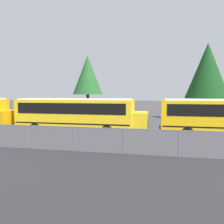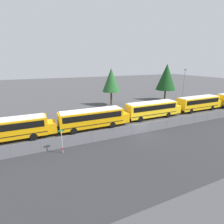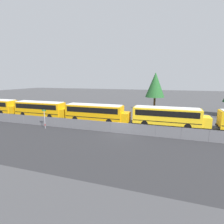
# 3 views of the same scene
# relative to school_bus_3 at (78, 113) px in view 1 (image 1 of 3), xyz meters

# --- Properties ---
(school_bus_3) EXTENTS (11.38, 2.55, 3.08)m
(school_bus_3) POSITION_rel_school_bus_3_xyz_m (0.00, 0.00, 0.00)
(school_bus_3) COLOR yellow
(school_bus_3) RESTS_ON ground_plane
(tree_0) EXTENTS (4.21, 4.21, 8.87)m
(tree_0) POSITION_rel_school_bus_3_xyz_m (-3.03, 12.25, 4.26)
(tree_0) COLOR #51381E
(tree_0) RESTS_ON ground_plane
(tree_1) EXTENTS (5.28, 5.28, 9.79)m
(tree_1) POSITION_rel_school_bus_3_xyz_m (12.80, 11.56, 4.50)
(tree_1) COLOR #51381E
(tree_1) RESTS_ON ground_plane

